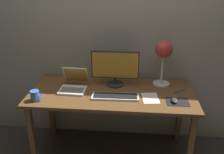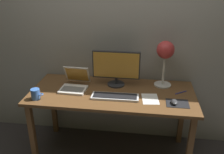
{
  "view_description": "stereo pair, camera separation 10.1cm",
  "coord_description": "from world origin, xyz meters",
  "views": [
    {
      "loc": [
        0.19,
        -2.14,
        1.84
      ],
      "look_at": [
        0.01,
        -0.05,
        0.92
      ],
      "focal_mm": 39.64,
      "sensor_mm": 36.0,
      "label": 1
    },
    {
      "loc": [
        0.29,
        -2.13,
        1.84
      ],
      "look_at": [
        0.01,
        -0.05,
        0.92
      ],
      "focal_mm": 39.64,
      "sensor_mm": 36.0,
      "label": 2
    }
  ],
  "objects": [
    {
      "name": "pen",
      "position": [
        0.66,
        0.07,
        0.74
      ],
      "size": [
        0.12,
        0.09,
        0.01
      ],
      "primitive_type": "cylinder",
      "rotation": [
        0.0,
        1.57,
        0.62
      ],
      "color": "#2633A5",
      "rests_on": "desk"
    },
    {
      "name": "monitor",
      "position": [
        0.02,
        0.16,
        0.94
      ],
      "size": [
        0.48,
        0.18,
        0.36
      ],
      "color": "#28282B",
      "rests_on": "desk"
    },
    {
      "name": "mousepad",
      "position": [
        0.61,
        -0.15,
        0.74
      ],
      "size": [
        0.2,
        0.16,
        0.0
      ],
      "primitive_type": "cube",
      "color": "black",
      "rests_on": "desk"
    },
    {
      "name": "mouse",
      "position": [
        0.58,
        -0.16,
        0.76
      ],
      "size": [
        0.06,
        0.1,
        0.03
      ],
      "primitive_type": "ellipsoid",
      "color": "#38383A",
      "rests_on": "mousepad"
    },
    {
      "name": "desk_lamp",
      "position": [
        0.49,
        0.22,
        1.09
      ],
      "size": [
        0.17,
        0.17,
        0.47
      ],
      "color": "beige",
      "rests_on": "desk"
    },
    {
      "name": "keyboard_main",
      "position": [
        0.04,
        -0.12,
        0.75
      ],
      "size": [
        0.44,
        0.15,
        0.03
      ],
      "color": "silver",
      "rests_on": "desk"
    },
    {
      "name": "ground_plane",
      "position": [
        0.0,
        0.0,
        0.0
      ],
      "size": [
        4.8,
        4.8,
        0.0
      ],
      "primitive_type": "plane",
      "color": "#383333",
      "rests_on": "ground"
    },
    {
      "name": "coffee_mug",
      "position": [
        -0.68,
        -0.24,
        0.79
      ],
      "size": [
        0.12,
        0.08,
        0.1
      ],
      "color": "#3F72CC",
      "rests_on": "desk"
    },
    {
      "name": "desk",
      "position": [
        0.0,
        0.0,
        0.66
      ],
      "size": [
        1.6,
        0.7,
        0.74
      ],
      "color": "brown",
      "rests_on": "ground"
    },
    {
      "name": "back_wall",
      "position": [
        0.0,
        0.4,
        1.3
      ],
      "size": [
        4.8,
        0.06,
        2.6
      ],
      "primitive_type": "cube",
      "color": "#9E998E",
      "rests_on": "ground"
    },
    {
      "name": "paper_sheet_near_mouse",
      "position": [
        0.37,
        -0.1,
        0.74
      ],
      "size": [
        0.17,
        0.23,
        0.0
      ],
      "primitive_type": "cube",
      "rotation": [
        0.0,
        0.0,
        0.11
      ],
      "color": "white",
      "rests_on": "desk"
    },
    {
      "name": "laptop",
      "position": [
        -0.38,
        0.05,
        0.8
      ],
      "size": [
        0.27,
        0.31,
        0.21
      ],
      "color": "silver",
      "rests_on": "desk"
    }
  ]
}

